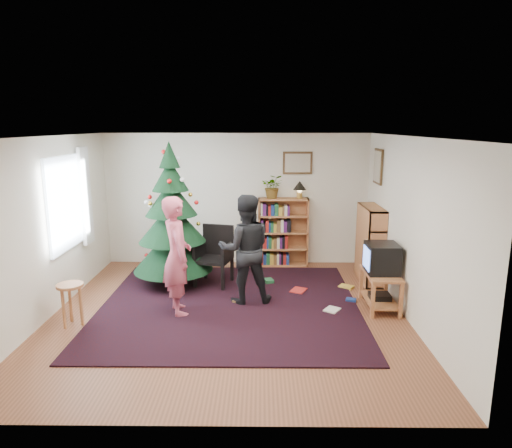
{
  "coord_description": "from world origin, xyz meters",
  "views": [
    {
      "loc": [
        0.46,
        -6.11,
        2.65
      ],
      "look_at": [
        0.39,
        1.0,
        1.1
      ],
      "focal_mm": 32.0,
      "sensor_mm": 36.0,
      "label": 1
    }
  ],
  "objects_px": {
    "person_standing": "(177,256)",
    "table_lamp": "(300,187)",
    "picture_right": "(378,166)",
    "armchair": "(214,253)",
    "bookshelf_back": "(283,231)",
    "potted_plant": "(273,187)",
    "christmas_tree": "(172,227)",
    "bookshelf_right": "(370,243)",
    "picture_back": "(298,163)",
    "tv_stand": "(380,287)",
    "person_by_chair": "(245,249)",
    "crt_tv": "(382,258)",
    "stool": "(70,293)"
  },
  "relations": [
    {
      "from": "bookshelf_back",
      "to": "bookshelf_right",
      "type": "distance_m",
      "value": 1.69
    },
    {
      "from": "picture_back",
      "to": "christmas_tree",
      "type": "height_order",
      "value": "christmas_tree"
    },
    {
      "from": "crt_tv",
      "to": "armchair",
      "type": "distance_m",
      "value": 2.76
    },
    {
      "from": "stool",
      "to": "potted_plant",
      "type": "relative_size",
      "value": 1.31
    },
    {
      "from": "picture_right",
      "to": "christmas_tree",
      "type": "xyz_separation_m",
      "value": [
        -3.48,
        -0.51,
        -0.95
      ]
    },
    {
      "from": "armchair",
      "to": "stool",
      "type": "height_order",
      "value": "armchair"
    },
    {
      "from": "bookshelf_right",
      "to": "armchair",
      "type": "relative_size",
      "value": 1.31
    },
    {
      "from": "potted_plant",
      "to": "crt_tv",
      "type": "bearing_deg",
      "value": -53.85
    },
    {
      "from": "potted_plant",
      "to": "picture_right",
      "type": "bearing_deg",
      "value": -18.26
    },
    {
      "from": "bookshelf_right",
      "to": "person_standing",
      "type": "bearing_deg",
      "value": 115.17
    },
    {
      "from": "crt_tv",
      "to": "table_lamp",
      "type": "xyz_separation_m",
      "value": [
        -1.03,
        2.09,
        0.76
      ]
    },
    {
      "from": "bookshelf_right",
      "to": "picture_back",
      "type": "bearing_deg",
      "value": 49.85
    },
    {
      "from": "tv_stand",
      "to": "christmas_tree",
      "type": "bearing_deg",
      "value": 162.8
    },
    {
      "from": "person_by_chair",
      "to": "table_lamp",
      "type": "relative_size",
      "value": 5.06
    },
    {
      "from": "christmas_tree",
      "to": "person_standing",
      "type": "distance_m",
      "value": 1.25
    },
    {
      "from": "picture_right",
      "to": "bookshelf_right",
      "type": "bearing_deg",
      "value": -115.84
    },
    {
      "from": "picture_right",
      "to": "christmas_tree",
      "type": "distance_m",
      "value": 3.65
    },
    {
      "from": "picture_right",
      "to": "potted_plant",
      "type": "distance_m",
      "value": 1.93
    },
    {
      "from": "picture_right",
      "to": "armchair",
      "type": "height_order",
      "value": "picture_right"
    },
    {
      "from": "bookshelf_back",
      "to": "picture_back",
      "type": "bearing_deg",
      "value": 27.15
    },
    {
      "from": "armchair",
      "to": "christmas_tree",
      "type": "bearing_deg",
      "value": -160.35
    },
    {
      "from": "christmas_tree",
      "to": "potted_plant",
      "type": "distance_m",
      "value": 2.09
    },
    {
      "from": "bookshelf_back",
      "to": "armchair",
      "type": "relative_size",
      "value": 1.31
    },
    {
      "from": "picture_back",
      "to": "crt_tv",
      "type": "relative_size",
      "value": 1.13
    },
    {
      "from": "table_lamp",
      "to": "picture_right",
      "type": "bearing_deg",
      "value": -24.61
    },
    {
      "from": "crt_tv",
      "to": "person_by_chair",
      "type": "height_order",
      "value": "person_by_chair"
    },
    {
      "from": "bookshelf_right",
      "to": "potted_plant",
      "type": "xyz_separation_m",
      "value": [
        -1.65,
        0.87,
        0.86
      ]
    },
    {
      "from": "person_by_chair",
      "to": "picture_right",
      "type": "bearing_deg",
      "value": -157.1
    },
    {
      "from": "person_standing",
      "to": "potted_plant",
      "type": "bearing_deg",
      "value": -52.87
    },
    {
      "from": "picture_right",
      "to": "crt_tv",
      "type": "xyz_separation_m",
      "value": [
        -0.26,
        -1.5,
        -1.19
      ]
    },
    {
      "from": "christmas_tree",
      "to": "bookshelf_back",
      "type": "height_order",
      "value": "christmas_tree"
    },
    {
      "from": "person_standing",
      "to": "table_lamp",
      "type": "bearing_deg",
      "value": -61.09
    },
    {
      "from": "picture_back",
      "to": "tv_stand",
      "type": "height_order",
      "value": "picture_back"
    },
    {
      "from": "picture_right",
      "to": "bookshelf_back",
      "type": "relative_size",
      "value": 0.46
    },
    {
      "from": "bookshelf_back",
      "to": "armchair",
      "type": "bearing_deg",
      "value": -139.54
    },
    {
      "from": "armchair",
      "to": "person_standing",
      "type": "bearing_deg",
      "value": -92.62
    },
    {
      "from": "picture_back",
      "to": "person_standing",
      "type": "distance_m",
      "value": 3.26
    },
    {
      "from": "potted_plant",
      "to": "person_by_chair",
      "type": "bearing_deg",
      "value": -103.68
    },
    {
      "from": "bookshelf_back",
      "to": "potted_plant",
      "type": "relative_size",
      "value": 2.92
    },
    {
      "from": "picture_back",
      "to": "person_by_chair",
      "type": "xyz_separation_m",
      "value": [
        -0.92,
        -2.01,
        -1.12
      ]
    },
    {
      "from": "bookshelf_back",
      "to": "person_by_chair",
      "type": "bearing_deg",
      "value": -109.3
    },
    {
      "from": "picture_right",
      "to": "stool",
      "type": "height_order",
      "value": "picture_right"
    },
    {
      "from": "crt_tv",
      "to": "person_by_chair",
      "type": "xyz_separation_m",
      "value": [
        -1.99,
        0.22,
        0.07
      ]
    },
    {
      "from": "picture_back",
      "to": "bookshelf_right",
      "type": "height_order",
      "value": "picture_back"
    },
    {
      "from": "person_by_chair",
      "to": "picture_back",
      "type": "bearing_deg",
      "value": -121.43
    },
    {
      "from": "tv_stand",
      "to": "potted_plant",
      "type": "relative_size",
      "value": 1.83
    },
    {
      "from": "bookshelf_back",
      "to": "bookshelf_right",
      "type": "bearing_deg",
      "value": -30.87
    },
    {
      "from": "christmas_tree",
      "to": "tv_stand",
      "type": "xyz_separation_m",
      "value": [
        3.23,
        -1.0,
        -0.68
      ]
    },
    {
      "from": "picture_back",
      "to": "bookshelf_back",
      "type": "xyz_separation_m",
      "value": [
        -0.26,
        -0.14,
        -1.29
      ]
    },
    {
      "from": "picture_back",
      "to": "picture_right",
      "type": "bearing_deg",
      "value": -28.69
    }
  ]
}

